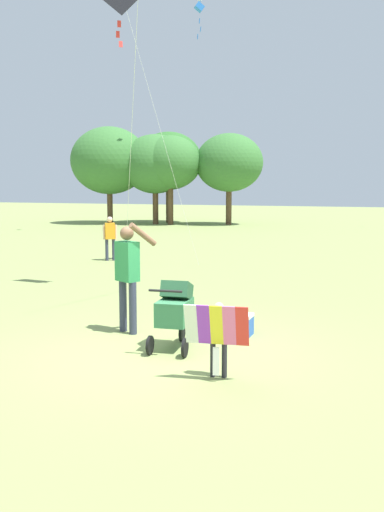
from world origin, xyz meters
TOP-DOWN VIEW (x-y plane):
  - ground_plane at (0.00, 0.00)m, footprint 120.00×120.00m
  - treeline_distant at (-5.80, 25.54)m, footprint 33.80×6.37m
  - child_with_butterfly_kite at (1.12, -0.79)m, footprint 0.81×0.41m
  - person_adult_flyer at (-0.98, 0.81)m, footprint 0.69×0.52m
  - stroller at (0.10, 0.24)m, footprint 0.60×1.11m
  - kite_adult_black at (-2.77, 4.03)m, footprint 2.63×3.34m
  - kite_orange_delta at (-2.72, 8.74)m, footprint 1.96×1.51m
  - person_couple_left at (-5.76, 8.72)m, footprint 0.39×0.33m
  - cooler_box at (0.76, 1.32)m, footprint 0.45×0.33m

SIDE VIEW (x-z plane):
  - ground_plane at x=0.00m, z-range 0.00..0.00m
  - cooler_box at x=0.76m, z-range 0.00..0.35m
  - child_with_butterfly_kite at x=1.12m, z-range 0.12..1.10m
  - stroller at x=0.10m, z-range 0.09..1.12m
  - person_couple_left at x=-5.76m, z-range 0.13..1.56m
  - person_adult_flyer at x=-0.98m, z-range 0.14..1.98m
  - treeline_distant at x=-5.80m, z-range 0.70..6.85m
  - kite_adult_black at x=-2.77m, z-range 2.79..9.87m
  - kite_orange_delta at x=-2.72m, z-range 3.60..11.60m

